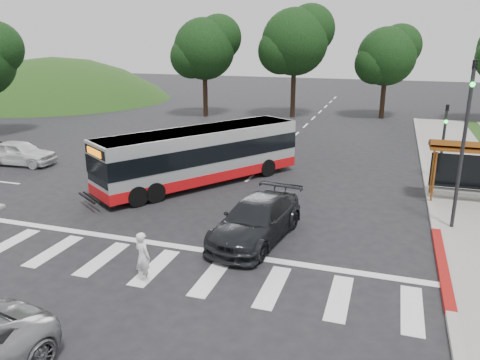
% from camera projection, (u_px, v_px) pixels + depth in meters
% --- Properties ---
extents(ground, '(140.00, 140.00, 0.00)m').
position_uv_depth(ground, '(211.00, 215.00, 19.94)').
color(ground, black).
rests_on(ground, ground).
extents(sidewalk_east, '(4.00, 40.00, 0.12)m').
position_uv_depth(sidewalk_east, '(468.00, 184.00, 23.91)').
color(sidewalk_east, gray).
rests_on(sidewalk_east, ground).
extents(curb_east, '(0.30, 40.00, 0.15)m').
position_uv_depth(curb_east, '(427.00, 180.00, 24.50)').
color(curb_east, '#9E9991').
rests_on(curb_east, ground).
extents(curb_east_red, '(0.32, 6.00, 0.15)m').
position_uv_depth(curb_east_red, '(442.00, 265.00, 15.42)').
color(curb_east_red, maroon).
rests_on(curb_east_red, ground).
extents(hillside_nw, '(44.00, 44.00, 10.00)m').
position_uv_depth(hillside_nw, '(56.00, 99.00, 56.71)').
color(hillside_nw, '#1C3912').
rests_on(hillside_nw, ground).
extents(crosswalk_ladder, '(18.00, 2.60, 0.01)m').
position_uv_depth(crosswalk_ladder, '(155.00, 267.00, 15.39)').
color(crosswalk_ladder, silver).
rests_on(crosswalk_ladder, ground).
extents(bus_shelter, '(4.20, 1.60, 2.86)m').
position_uv_depth(bus_shelter, '(479.00, 153.00, 20.67)').
color(bus_shelter, brown).
rests_on(bus_shelter, sidewalk_east).
extents(traffic_signal_ne_tall, '(0.18, 0.37, 6.50)m').
position_uv_depth(traffic_signal_ne_tall, '(465.00, 133.00, 17.30)').
color(traffic_signal_ne_tall, black).
rests_on(traffic_signal_ne_tall, ground).
extents(traffic_signal_ne_short, '(0.18, 0.37, 4.00)m').
position_uv_depth(traffic_signal_ne_short, '(444.00, 134.00, 24.06)').
color(traffic_signal_ne_short, black).
rests_on(traffic_signal_ne_short, ground).
extents(tree_north_a, '(6.60, 6.15, 10.17)m').
position_uv_depth(tree_north_a, '(296.00, 41.00, 42.15)').
color(tree_north_a, black).
rests_on(tree_north_a, ground).
extents(tree_north_b, '(5.72, 5.33, 8.43)m').
position_uv_depth(tree_north_b, '(387.00, 55.00, 41.95)').
color(tree_north_b, black).
rests_on(tree_north_b, ground).
extents(tree_north_c, '(6.16, 5.74, 9.30)m').
position_uv_depth(tree_north_c, '(205.00, 48.00, 42.90)').
color(tree_north_c, black).
rests_on(tree_north_c, ground).
extents(transit_bus, '(8.07, 10.48, 2.84)m').
position_uv_depth(transit_bus, '(201.00, 157.00, 23.81)').
color(transit_bus, '#ABAEB0').
rests_on(transit_bus, ground).
extents(pedestrian, '(0.70, 0.58, 1.63)m').
position_uv_depth(pedestrian, '(143.00, 257.00, 14.33)').
color(pedestrian, white).
rests_on(pedestrian, ground).
extents(dark_sedan, '(2.86, 5.52, 1.53)m').
position_uv_depth(dark_sedan, '(256.00, 220.00, 17.35)').
color(dark_sedan, black).
rests_on(dark_sedan, ground).
extents(west_car_white, '(4.37, 2.02, 1.45)m').
position_uv_depth(west_car_white, '(20.00, 153.00, 27.55)').
color(west_car_white, silver).
rests_on(west_car_white, ground).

